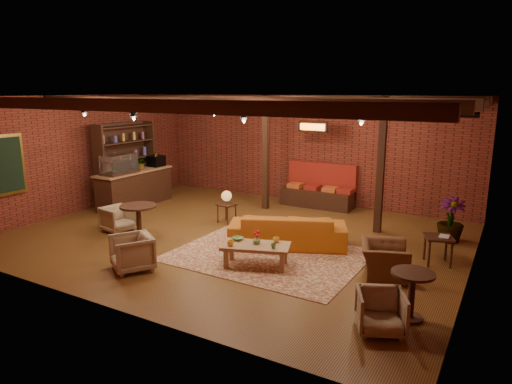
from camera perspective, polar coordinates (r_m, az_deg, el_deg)
The scene contains 29 objects.
floor at distance 10.72m, azimuth -2.73°, elevation -5.52°, with size 10.00×10.00×0.00m, color #432710.
ceiling at distance 10.18m, azimuth -2.92°, elevation 11.85°, with size 10.00×8.00×0.02m, color black.
wall_back at distance 13.83m, azimuth 6.22°, elevation 5.35°, with size 10.00×0.02×3.20m, color maroon.
wall_front at distance 7.37m, azimuth -19.89°, elevation -1.77°, with size 10.00×0.02×3.20m, color maroon.
wall_left at distance 13.67m, azimuth -20.79°, elevation 4.52°, with size 0.02×8.00×3.20m, color maroon.
wall_right at distance 8.75m, azimuth 25.92°, elevation -0.10°, with size 0.02×8.00×3.20m, color maroon.
ceiling_beams at distance 10.19m, azimuth -2.91°, elevation 11.18°, with size 9.80×6.40×0.22m, color black, non-canonical shape.
ceiling_pipe at distance 11.57m, azimuth 1.47°, elevation 10.23°, with size 0.12×0.12×9.60m, color black.
post_left at distance 12.84m, azimuth 1.22°, elevation 4.87°, with size 0.16×0.16×3.20m, color black.
post_right at distance 11.04m, azimuth 15.35°, elevation 3.14°, with size 0.16×0.16×3.20m, color black.
service_counter at distance 13.80m, azimuth -14.96°, elevation 1.61°, with size 0.80×2.50×1.60m, color black, non-canonical shape.
plant_counter at distance 13.80m, azimuth -14.18°, elevation 3.43°, with size 0.35×0.39×0.30m, color #337F33.
shelving_hutch at distance 14.08m, azimuth -15.92°, elevation 3.43°, with size 0.52×2.00×2.40m, color black, non-canonical shape.
chalkboard_menu at distance 12.30m, azimuth -28.84°, elevation 2.95°, with size 0.08×0.96×1.46m, color black.
banquette at distance 13.37m, azimuth 7.67°, elevation 0.28°, with size 2.10×0.70×1.00m, color maroon, non-canonical shape.
service_sign at distance 12.69m, azimuth 7.14°, elevation 8.08°, with size 0.86×0.06×0.30m, color orange.
ceiling_spotlights at distance 10.19m, azimuth -2.89°, elevation 9.94°, with size 6.40×4.40×0.28m, color black, non-canonical shape.
rug at distance 9.49m, azimuth 1.50°, elevation -7.91°, with size 3.79×2.90×0.01m, color maroon.
sofa at distance 9.95m, azimuth 3.97°, elevation -4.76°, with size 2.51×0.98×0.73m, color #A95817.
coffee_table at distance 8.81m, azimuth -0.08°, elevation -6.87°, with size 1.43×1.03×0.69m.
side_table_lamp at distance 11.62m, azimuth -3.70°, elevation -0.81°, with size 0.44×0.44×0.84m.
round_table_left at distance 10.50m, azimuth -14.45°, elevation -3.05°, with size 0.81×0.81×0.84m.
armchair_a at distance 11.45m, azimuth -16.86°, elevation -3.08°, with size 0.66×0.62×0.68m, color #BCB491.
armchair_b at distance 8.96m, azimuth -15.25°, elevation -7.14°, with size 0.72×0.68×0.74m, color #BCB491.
armchair_right at distance 8.69m, azimuth 15.77°, elevation -7.49°, with size 0.95×0.62×0.83m, color brown.
side_table_book at distance 9.58m, azimuth 21.88°, elevation -5.40°, with size 0.66×0.66×0.59m.
round_table_right at distance 7.22m, azimuth 18.93°, elevation -11.27°, with size 0.63×0.63×0.74m.
armchair_far at distance 6.81m, azimuth 15.34°, elevation -14.02°, with size 0.65×0.60×0.66m, color #BCB491.
plant_tall at distance 10.87m, azimuth 23.62°, elevation 1.94°, with size 1.70×1.70×3.04m, color #4C7F4C.
Camera 1 is at (5.52, -8.56, 3.34)m, focal length 32.00 mm.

